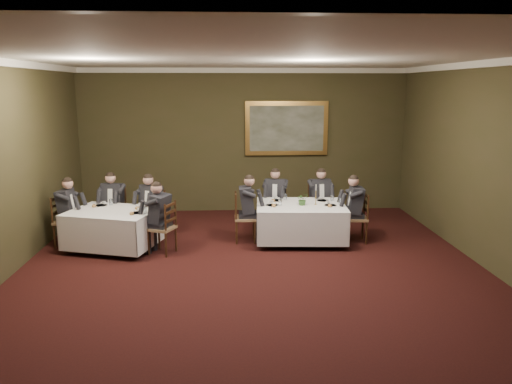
{
  "coord_description": "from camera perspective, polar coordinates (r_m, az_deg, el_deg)",
  "views": [
    {
      "loc": [
        -0.39,
        -7.27,
        3.07
      ],
      "look_at": [
        0.12,
        1.75,
        1.15
      ],
      "focal_mm": 35.0,
      "sensor_mm": 36.0,
      "label": 1
    }
  ],
  "objects": [
    {
      "name": "chair_sec_backleft",
      "position": [
        10.85,
        -15.83,
        -3.35
      ],
      "size": [
        0.51,
        0.49,
        1.0
      ],
      "rotation": [
        0.0,
        0.0,
        2.96
      ],
      "color": "olive",
      "rests_on": "ground"
    },
    {
      "name": "painting",
      "position": [
        12.33,
        3.51,
        7.28
      ],
      "size": [
        2.03,
        0.09,
        1.32
      ],
      "color": "#DEA751",
      "rests_on": "back_wall"
    },
    {
      "name": "chair_main_backright",
      "position": [
        11.0,
        7.19,
        -2.77
      ],
      "size": [
        0.5,
        0.48,
        1.0
      ],
      "rotation": [
        0.0,
        0.0,
        3.29
      ],
      "color": "olive",
      "rests_on": "ground"
    },
    {
      "name": "back_wall",
      "position": [
        12.34,
        -1.39,
        5.85
      ],
      "size": [
        8.0,
        0.1,
        3.5
      ],
      "primitive_type": "cube",
      "color": "#38361C",
      "rests_on": "ground"
    },
    {
      "name": "ceiling",
      "position": [
        7.29,
        -0.15,
        15.39
      ],
      "size": [
        8.0,
        10.0,
        0.1
      ],
      "primitive_type": "cube",
      "color": "silver",
      "rests_on": "back_wall"
    },
    {
      "name": "diner_main_backleft",
      "position": [
        10.86,
        2.25,
        -1.63
      ],
      "size": [
        0.5,
        0.56,
        1.35
      ],
      "rotation": [
        0.0,
        0.0,
        2.9
      ],
      "color": "black",
      "rests_on": "chair_main_backleft"
    },
    {
      "name": "diner_main_backright",
      "position": [
        10.93,
        7.24,
        -1.63
      ],
      "size": [
        0.47,
        0.53,
        1.35
      ],
      "rotation": [
        0.0,
        0.0,
        3.29
      ],
      "color": "black",
      "rests_on": "chair_main_backright"
    },
    {
      "name": "table_second",
      "position": [
        9.91,
        -16.01,
        -3.81
      ],
      "size": [
        1.9,
        1.64,
        0.67
      ],
      "rotation": [
        0.0,
        0.0,
        -0.29
      ],
      "color": "black",
      "rests_on": "ground"
    },
    {
      "name": "chair_main_endright",
      "position": [
        10.23,
        11.38,
        -4.04
      ],
      "size": [
        0.45,
        0.47,
        1.0
      ],
      "rotation": [
        0.0,
        0.0,
        1.5
      ],
      "color": "olive",
      "rests_on": "ground"
    },
    {
      "name": "candlestick",
      "position": [
        9.96,
        6.85,
        -0.56
      ],
      "size": [
        0.06,
        0.06,
        0.42
      ],
      "color": "#B79238",
      "rests_on": "table_main"
    },
    {
      "name": "table_main",
      "position": [
        10.04,
        5.12,
        -3.18
      ],
      "size": [
        1.85,
        1.46,
        0.67
      ],
      "rotation": [
        0.0,
        0.0,
        -0.06
      ],
      "color": "black",
      "rests_on": "ground"
    },
    {
      "name": "centerpiece",
      "position": [
        9.89,
        5.34,
        -0.76
      ],
      "size": [
        0.29,
        0.26,
        0.26
      ],
      "primitive_type": "imported",
      "rotation": [
        0.0,
        0.0,
        0.31
      ],
      "color": "#2D5926",
      "rests_on": "table_main"
    },
    {
      "name": "front_wall",
      "position": [
        2.65,
        5.93,
        -17.85
      ],
      "size": [
        8.0,
        0.1,
        3.5
      ],
      "primitive_type": "cube",
      "color": "#38361C",
      "rests_on": "ground"
    },
    {
      "name": "diner_main_endleft",
      "position": [
        9.99,
        -1.23,
        -2.83
      ],
      "size": [
        0.48,
        0.42,
        1.35
      ],
      "rotation": [
        0.0,
        0.0,
        -1.57
      ],
      "color": "black",
      "rests_on": "chair_main_endleft"
    },
    {
      "name": "chair_sec_endleft",
      "position": [
        10.48,
        -20.82,
        -4.23
      ],
      "size": [
        0.45,
        0.47,
        1.0
      ],
      "rotation": [
        0.0,
        0.0,
        -1.64
      ],
      "color": "olive",
      "rests_on": "ground"
    },
    {
      "name": "diner_sec_endleft",
      "position": [
        10.42,
        -20.86,
        -3.02
      ],
      "size": [
        0.51,
        0.44,
        1.35
      ],
      "rotation": [
        0.0,
        0.0,
        -1.64
      ],
      "color": "black",
      "rests_on": "chair_sec_endleft"
    },
    {
      "name": "diner_sec_backleft",
      "position": [
        10.78,
        -15.92,
        -2.19
      ],
      "size": [
        0.48,
        0.54,
        1.35
      ],
      "rotation": [
        0.0,
        0.0,
        2.96
      ],
      "color": "black",
      "rests_on": "chair_sec_backleft"
    },
    {
      "name": "chair_sec_endright",
      "position": [
        9.5,
        -10.6,
        -5.26
      ],
      "size": [
        0.56,
        0.57,
        1.0
      ],
      "rotation": [
        0.0,
        0.0,
        1.18
      ],
      "color": "olive",
      "rests_on": "ground"
    },
    {
      "name": "ground",
      "position": [
        7.9,
        -0.13,
        -10.87
      ],
      "size": [
        10.0,
        10.0,
        0.0
      ],
      "primitive_type": "plane",
      "color": "black",
      "rests_on": "ground"
    },
    {
      "name": "diner_main_endright",
      "position": [
        10.17,
        11.37,
        -2.8
      ],
      "size": [
        0.51,
        0.44,
        1.35
      ],
      "rotation": [
        0.0,
        0.0,
        1.5
      ],
      "color": "black",
      "rests_on": "chair_main_endright"
    },
    {
      "name": "place_setting_table_second",
      "position": [
        10.33,
        -16.98,
        -1.25
      ],
      "size": [
        0.33,
        0.31,
        0.14
      ],
      "color": "white",
      "rests_on": "table_second"
    },
    {
      "name": "diner_sec_endright",
      "position": [
        9.45,
        -10.71,
        -3.92
      ],
      "size": [
        0.6,
        0.55,
        1.35
      ],
      "rotation": [
        0.0,
        0.0,
        1.18
      ],
      "color": "black",
      "rests_on": "chair_sec_endright"
    },
    {
      "name": "crown_molding",
      "position": [
        7.29,
        -0.15,
        14.92
      ],
      "size": [
        8.0,
        10.0,
        0.12
      ],
      "color": "white",
      "rests_on": "back_wall"
    },
    {
      "name": "diner_sec_backright",
      "position": [
        10.39,
        -11.77,
        -2.51
      ],
      "size": [
        0.59,
        0.62,
        1.35
      ],
      "rotation": [
        0.0,
        0.0,
        2.62
      ],
      "color": "black",
      "rests_on": "chair_sec_backright"
    },
    {
      "name": "chair_main_endleft",
      "position": [
        10.05,
        -1.29,
        -4.09
      ],
      "size": [
        0.42,
        0.44,
        1.0
      ],
      "rotation": [
        0.0,
        0.0,
        -1.57
      ],
      "color": "olive",
      "rests_on": "ground"
    },
    {
      "name": "place_setting_table_main",
      "position": [
        10.32,
        2.63,
        -0.75
      ],
      "size": [
        0.33,
        0.31,
        0.14
      ],
      "color": "white",
      "rests_on": "table_main"
    },
    {
      "name": "chair_sec_backright",
      "position": [
        10.46,
        -11.68,
        -3.7
      ],
      "size": [
        0.59,
        0.58,
        1.0
      ],
      "rotation": [
        0.0,
        0.0,
        2.62
      ],
      "color": "olive",
      "rests_on": "ground"
    },
    {
      "name": "chair_main_backleft",
      "position": [
        10.93,
        2.25,
        -2.78
      ],
      "size": [
        0.53,
        0.51,
        1.0
      ],
      "rotation": [
        0.0,
        0.0,
        2.9
      ],
      "color": "olive",
      "rests_on": "ground"
    }
  ]
}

